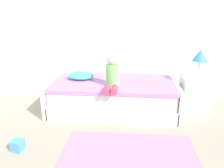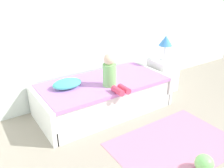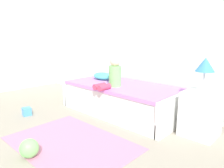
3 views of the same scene
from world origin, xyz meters
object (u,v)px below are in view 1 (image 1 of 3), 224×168
(nightstand, at_px, (195,95))
(pillow, at_px, (81,76))
(bed, at_px, (113,96))
(toy_block, at_px, (18,145))
(table_lamp, at_px, (200,57))
(child_figure, at_px, (112,74))

(nightstand, xyz_separation_m, pillow, (-1.91, 0.06, 0.26))
(bed, bearing_deg, toy_block, -131.05)
(table_lamp, relative_size, toy_block, 3.41)
(child_figure, distance_m, toy_block, 1.59)
(pillow, bearing_deg, table_lamp, -1.78)
(bed, relative_size, child_figure, 4.14)
(bed, height_order, nightstand, nightstand)
(child_figure, relative_size, toy_block, 3.87)
(table_lamp, height_order, child_figure, table_lamp)
(bed, height_order, pillow, pillow)
(nightstand, height_order, child_figure, child_figure)
(nightstand, distance_m, table_lamp, 0.64)
(table_lamp, distance_m, child_figure, 1.40)
(pillow, bearing_deg, nightstand, -1.78)
(bed, height_order, child_figure, child_figure)
(table_lamp, xyz_separation_m, toy_block, (-2.42, -1.27, -0.87))
(bed, distance_m, table_lamp, 1.52)
(child_figure, height_order, toy_block, child_figure)
(pillow, bearing_deg, child_figure, -30.28)
(child_figure, bearing_deg, pillow, 149.72)
(table_lamp, bearing_deg, child_figure, -168.73)
(nightstand, height_order, table_lamp, table_lamp)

